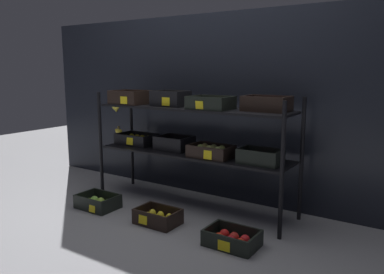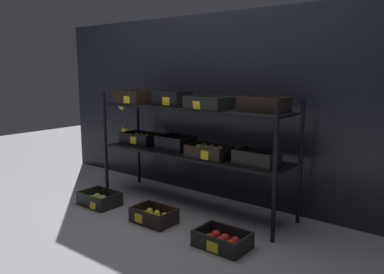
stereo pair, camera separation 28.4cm
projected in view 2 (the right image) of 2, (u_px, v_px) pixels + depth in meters
The scene contains 6 objects.
ground_plane at pixel (192, 206), 3.44m from camera, with size 10.00×10.00×0.00m, color gray.
storefront_wall at pixel (220, 107), 3.61m from camera, with size 4.20×0.12×1.71m, color black.
display_rack at pixel (190, 129), 3.32m from camera, with size 1.92×0.47×1.02m.
crate_ground_apple_green at pixel (100, 200), 3.45m from camera, with size 0.35×0.26×0.12m.
crate_ground_lemon at pixel (154, 217), 3.06m from camera, with size 0.34×0.24×0.12m.
crate_ground_apple_red at pixel (222, 241), 2.64m from camera, with size 0.36×0.25×0.11m.
Camera 2 is at (2.03, -2.57, 1.21)m, focal length 35.97 mm.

